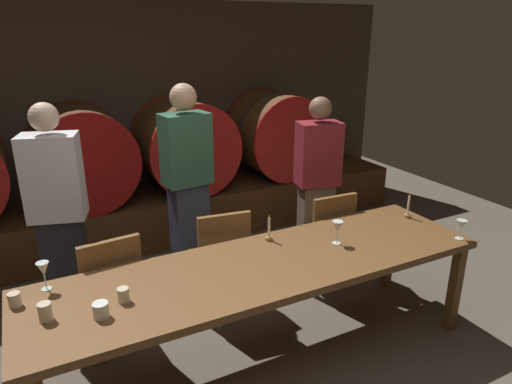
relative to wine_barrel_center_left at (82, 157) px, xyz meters
name	(u,v)px	position (x,y,z in m)	size (l,w,h in m)	color
back_wall	(121,118)	(0.52, 0.55, 0.25)	(6.70, 0.24, 2.45)	#473A2D
barrel_shelf	(141,216)	(0.52, 0.00, -0.73)	(6.03, 0.90, 0.50)	#4C2D16
wine_barrel_center_left	(82,157)	(0.00, 0.00, 0.00)	(0.98, 0.82, 0.98)	#513319
wine_barrel_center_right	(185,145)	(1.05, 0.00, 0.00)	(0.98, 0.82, 0.98)	brown
wine_barrel_far_right	(275,134)	(2.17, 0.00, 0.00)	(0.98, 0.82, 0.98)	brown
dining_table	(265,272)	(0.77, -2.33, -0.30)	(2.97, 0.81, 0.74)	brown
chair_left	(110,287)	(-0.11, -1.73, -0.49)	(0.44, 0.44, 0.88)	brown
chair_center	(221,256)	(0.74, -1.67, -0.49)	(0.45, 0.45, 0.88)	brown
chair_right	(326,235)	(1.69, -1.73, -0.49)	(0.42, 0.42, 0.88)	brown
guest_left	(59,218)	(-0.33, -1.26, -0.11)	(0.43, 0.34, 1.69)	black
guest_center	(188,186)	(0.69, -1.11, -0.07)	(0.41, 0.28, 1.75)	#33384C
guest_right	(317,182)	(1.86, -1.31, -0.16)	(0.42, 0.32, 1.60)	brown
candle_left	(269,233)	(0.96, -2.04, -0.19)	(0.05, 0.05, 0.19)	olive
candle_right	(408,211)	(2.14, -2.18, -0.19)	(0.05, 0.05, 0.20)	olive
wine_glass_left	(43,270)	(-0.49, -2.02, -0.11)	(0.07, 0.07, 0.17)	silver
wine_glass_center	(337,227)	(1.35, -2.30, -0.12)	(0.07, 0.07, 0.17)	silver
wine_glass_right	(461,226)	(2.18, -2.64, -0.14)	(0.07, 0.07, 0.14)	silver
cup_far_left	(15,300)	(-0.65, -2.12, -0.20)	(0.07, 0.07, 0.08)	beige
cup_center_left	(45,312)	(-0.52, -2.34, -0.19)	(0.07, 0.07, 0.10)	beige
cup_center_right	(101,310)	(-0.26, -2.44, -0.20)	(0.08, 0.08, 0.08)	white
cup_far_right	(123,295)	(-0.12, -2.35, -0.20)	(0.06, 0.06, 0.08)	beige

